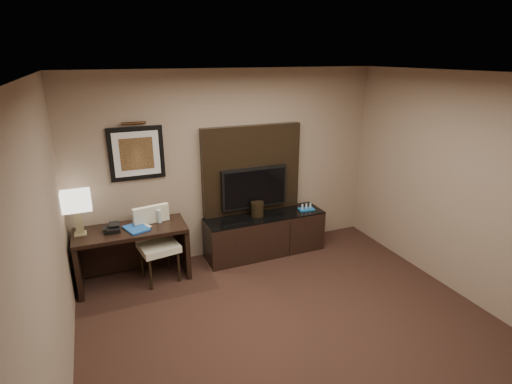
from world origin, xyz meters
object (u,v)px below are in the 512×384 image
credenza (265,234)px  table_lamp (78,215)px  desk_phone (112,228)px  minibar_tray (306,207)px  desk (133,255)px  desk_chair (158,246)px  ice_bucket (257,209)px  water_bottle (159,216)px  tv (254,188)px

credenza → table_lamp: size_ratio=3.37×
desk_phone → minibar_tray: bearing=3.4°
desk → desk_chair: bearing=-17.7°
desk_chair → ice_bucket: (1.48, 0.18, 0.23)m
table_lamp → desk_phone: table_lamp is taller
credenza → desk_phone: 2.19m
water_bottle → minibar_tray: size_ratio=0.75×
desk → ice_bucket: 1.84m
water_bottle → desk_chair: bearing=-110.5°
ice_bucket → desk_chair: bearing=-173.0°
water_bottle → minibar_tray: 2.21m
desk → table_lamp: (-0.59, 0.06, 0.64)m
desk → credenza: desk is taller
tv → ice_bucket: 0.32m
minibar_tray → water_bottle: bearing=178.6°
tv → desk: bearing=-174.0°
credenza → minibar_tray: 0.76m
desk_chair → minibar_tray: size_ratio=4.19×
credenza → desk_phone: bearing=-179.1°
tv → ice_bucket: (0.00, -0.11, -0.30)m
desk_phone → minibar_tray: size_ratio=0.82×
credenza → minibar_tray: size_ratio=7.62×
desk_chair → tv: bearing=2.1°
desk → desk_phone: bearing=-177.9°
tv → desk_chair: 1.60m
desk_phone → minibar_tray: (2.80, 0.01, -0.14)m
desk → minibar_tray: (2.58, 0.01, 0.28)m
table_lamp → ice_bucket: (2.39, 0.02, -0.29)m
desk_chair → ice_bucket: 1.51m
water_bottle → minibar_tray: water_bottle is taller
ice_bucket → table_lamp: bearing=-179.6°
desk_chair → table_lamp: (-0.91, 0.17, 0.52)m
desk → ice_bucket: size_ratio=6.56×
credenza → desk_chair: desk_chair is taller
table_lamp → water_bottle: 0.99m
desk → ice_bucket: (1.80, 0.08, 0.35)m
table_lamp → water_bottle: bearing=0.2°
credenza → water_bottle: (-1.53, 0.01, 0.53)m
tv → table_lamp: (-2.39, -0.13, -0.00)m
tv → water_bottle: 1.44m
water_bottle → ice_bucket: 1.42m
ice_bucket → minibar_tray: size_ratio=0.91×
credenza → table_lamp: table_lamp is taller
desk → tv: tv is taller
desk_chair → desk_phone: desk_chair is taller
desk → tv: (1.80, 0.19, 0.64)m
water_bottle → tv: bearing=5.1°
tv → minibar_tray: tv is taller
credenza → water_bottle: bearing=178.9°
desk → tv: size_ratio=1.40×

